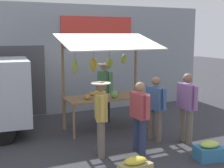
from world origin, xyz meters
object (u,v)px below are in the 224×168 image
vendor_with_sunhat (105,86)px  shopper_in_striped_shirt (140,113)px  market_stall (107,71)px  produce_crate_side (209,151)px  shopper_with_ponytail (156,105)px  shopper_with_shopping_bag (101,113)px  shopper_in_grey_tee (187,103)px

vendor_with_sunhat → shopper_in_striped_shirt: size_ratio=1.12×
market_stall → produce_crate_side: size_ratio=4.13×
vendor_with_sunhat → shopper_with_ponytail: (-0.39, 2.04, -0.14)m
market_stall → vendor_with_sunhat: 0.94m
shopper_with_shopping_bag → shopper_with_ponytail: size_ratio=1.02×
shopper_with_ponytail → produce_crate_side: bearing=-176.2°
shopper_in_striped_shirt → shopper_with_shopping_bag: bearing=75.8°
market_stall → shopper_in_grey_tee: size_ratio=1.55×
vendor_with_sunhat → shopper_in_grey_tee: (-0.96, 2.46, -0.07)m
market_stall → produce_crate_side: market_stall is taller
vendor_with_sunhat → shopper_with_shopping_bag: 2.60m
market_stall → shopper_with_ponytail: market_stall is taller
market_stall → shopper_with_ponytail: bearing=116.6°
shopper_with_ponytail → produce_crate_side: size_ratio=2.51×
shopper_with_shopping_bag → produce_crate_side: (-1.87, 1.13, -0.73)m
shopper_in_striped_shirt → shopper_in_grey_tee: bearing=-91.3°
market_stall → shopper_with_shopping_bag: 1.93m
market_stall → shopper_in_grey_tee: 2.21m
shopper_with_shopping_bag → shopper_with_ponytail: bearing=-62.0°
shopper_in_grey_tee → shopper_with_ponytail: (0.57, -0.42, -0.07)m
shopper_in_grey_tee → produce_crate_side: shopper_in_grey_tee is taller
market_stall → shopper_with_ponytail: size_ratio=1.64×
market_stall → shopper_in_striped_shirt: size_ratio=1.66×
vendor_with_sunhat → shopper_with_ponytail: vendor_with_sunhat is taller
vendor_with_sunhat → produce_crate_side: size_ratio=2.79×
vendor_with_sunhat → market_stall: bearing=-26.1°
shopper_in_grey_tee → shopper_in_striped_shirt: (1.26, 0.04, -0.08)m
shopper_with_shopping_bag → produce_crate_side: bearing=-104.5°
vendor_with_sunhat → produce_crate_side: (-0.75, 3.47, -0.83)m
market_stall → shopper_in_striped_shirt: market_stall is taller
shopper_in_grey_tee → shopper_in_striped_shirt: size_ratio=1.07×
shopper_in_striped_shirt → shopper_with_ponytail: (-0.69, -0.46, 0.01)m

